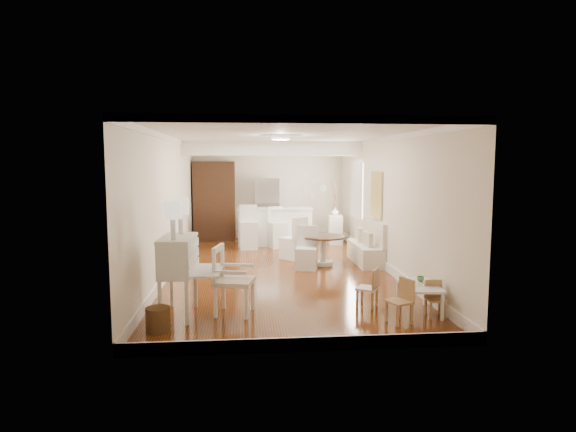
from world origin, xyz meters
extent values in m
plane|color=brown|center=(0.00, 0.00, 0.00)|extent=(9.00, 9.00, 0.00)
cube|color=white|center=(0.00, 0.00, 2.80)|extent=(4.50, 9.00, 0.04)
cube|color=#EEE2CA|center=(0.00, 4.50, 1.40)|extent=(4.50, 0.04, 2.80)
cube|color=#EEE2CA|center=(0.00, -4.50, 1.40)|extent=(4.50, 0.04, 2.80)
cube|color=#EEE2CA|center=(-2.25, 0.00, 1.40)|extent=(0.04, 9.00, 2.80)
cube|color=#EEE2CA|center=(2.25, 0.00, 1.40)|extent=(0.04, 9.00, 2.80)
cube|color=white|center=(0.00, 2.20, 2.62)|extent=(4.50, 0.45, 0.36)
cube|color=tan|center=(2.21, 0.50, 1.55)|extent=(0.04, 0.84, 1.04)
cube|color=white|center=(2.23, 2.40, 1.55)|extent=(0.04, 1.10, 1.40)
cylinder|color=#381E11|center=(-1.20, 4.48, 1.85)|extent=(0.30, 0.03, 0.30)
cylinder|color=white|center=(0.00, -0.50, 2.75)|extent=(0.36, 0.36, 0.08)
cube|color=beige|center=(-1.70, -2.95, 0.59)|extent=(0.97, 0.99, 1.19)
cube|color=silver|center=(-0.88, -2.94, 0.52)|extent=(0.71, 0.71, 1.03)
cylinder|color=#56381B|center=(-1.89, -3.62, 0.16)|extent=(0.44, 0.44, 0.33)
cube|color=white|center=(1.90, -3.12, 0.22)|extent=(0.57, 0.90, 0.43)
cube|color=tan|center=(1.44, -3.58, 0.32)|extent=(0.40, 0.40, 0.64)
cube|color=#AF7D4F|center=(1.18, -2.81, 0.32)|extent=(0.42, 0.42, 0.64)
cube|color=tan|center=(2.06, -3.35, 0.27)|extent=(0.27, 0.27, 0.54)
cube|color=silver|center=(1.99, 0.50, 0.49)|extent=(0.52, 1.60, 0.98)
cylinder|color=#402514|center=(1.00, 0.36, 0.33)|extent=(1.15, 1.15, 0.65)
cube|color=silver|center=(0.59, 0.00, 0.46)|extent=(0.53, 0.55, 0.92)
cube|color=white|center=(0.42, 1.15, 0.50)|extent=(0.69, 0.69, 1.01)
cube|color=white|center=(0.10, 3.10, 0.52)|extent=(2.05, 0.65, 1.03)
cube|color=white|center=(-0.62, 2.54, 0.58)|extent=(0.48, 0.48, 1.16)
cube|color=silver|center=(0.15, 2.69, 0.54)|extent=(0.56, 0.56, 1.09)
cube|color=#381E11|center=(-1.60, 4.18, 1.15)|extent=(1.20, 0.60, 2.30)
imported|color=silver|center=(0.30, 4.15, 0.90)|extent=(0.75, 0.65, 1.80)
cube|color=silver|center=(1.83, 3.34, 0.40)|extent=(0.46, 0.87, 0.79)
imported|color=#5A9B5E|center=(1.97, -2.97, 0.48)|extent=(0.14, 0.14, 0.09)
imported|color=white|center=(1.82, 3.31, 0.90)|extent=(0.24, 0.24, 0.21)
camera|label=1|loc=(-0.71, -10.00, 2.25)|focal=30.00mm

